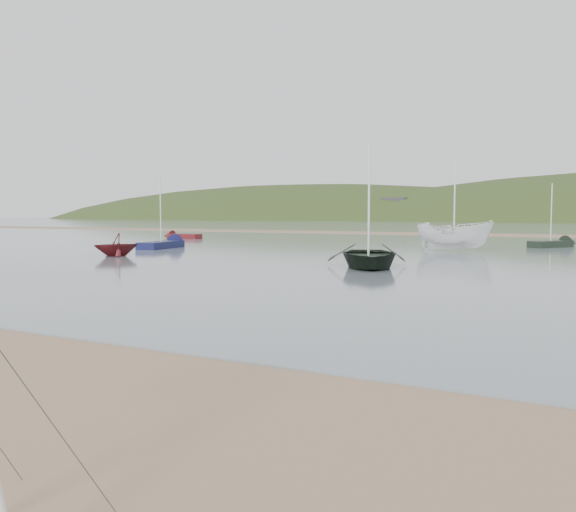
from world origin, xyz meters
The scene contains 8 objects.
ground centered at (0.00, 0.00, 0.00)m, with size 560.00×560.00×0.00m, color #8B6A50.
sandbar centered at (0.00, 70.00, 0.07)m, with size 560.00×7.00×0.07m, color #8B6A50.
boat_dark centered at (-4.78, 22.12, 2.76)m, with size 3.88×1.13×5.43m, color black.
boat_red centered at (-20.77, 22.16, 1.34)m, with size 2.25×1.37×2.61m, color #581417.
boat_white centered at (-4.34, 37.00, 2.73)m, with size 2.02×2.08×5.38m, color silver.
sailboat_blue_near centered at (-24.18, 31.33, 0.30)m, with size 2.58×6.20×6.03m.
sailboat_dark_mid centered at (1.58, 45.82, 0.30)m, with size 3.63×5.06×5.16m.
dinghy_red_far centered at (-34.01, 44.26, 0.29)m, with size 4.80×1.44×1.15m.
Camera 1 is at (5.54, -4.72, 2.58)m, focal length 38.00 mm.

